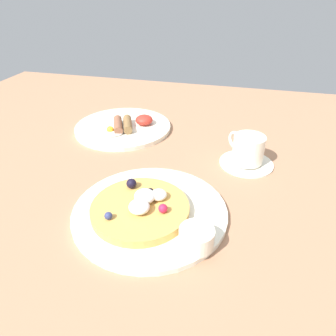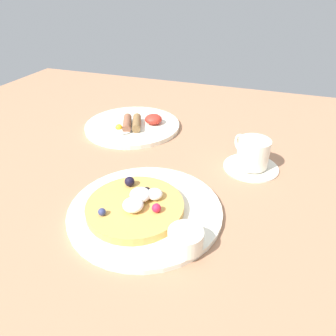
# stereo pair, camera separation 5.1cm
# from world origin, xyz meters

# --- Properties ---
(ground_plane) EXTENTS (1.59, 1.45, 0.03)m
(ground_plane) POSITION_xyz_m (0.00, 0.00, -0.01)
(ground_plane) COLOR #9F7153
(pancake_plate) EXTENTS (0.29, 0.29, 0.01)m
(pancake_plate) POSITION_xyz_m (0.06, -0.09, 0.01)
(pancake_plate) COLOR white
(pancake_plate) RESTS_ON ground_plane
(pancake_with_berries) EXTENTS (0.18, 0.18, 0.04)m
(pancake_with_berries) POSITION_xyz_m (0.05, -0.10, 0.02)
(pancake_with_berries) COLOR gold
(pancake_with_berries) RESTS_ON pancake_plate
(syrup_ramekin) EXTENTS (0.06, 0.06, 0.03)m
(syrup_ramekin) POSITION_xyz_m (0.16, -0.16, 0.03)
(syrup_ramekin) COLOR white
(syrup_ramekin) RESTS_ON pancake_plate
(breakfast_plate) EXTENTS (0.27, 0.27, 0.01)m
(breakfast_plate) POSITION_xyz_m (-0.12, 0.24, 0.01)
(breakfast_plate) COLOR #EFE8CF
(breakfast_plate) RESTS_ON ground_plane
(fried_breakfast) EXTENTS (0.14, 0.13, 0.03)m
(fried_breakfast) POSITION_xyz_m (-0.10, 0.23, 0.02)
(fried_breakfast) COLOR brown
(fried_breakfast) RESTS_ON breakfast_plate
(coffee_saucer) EXTENTS (0.13, 0.13, 0.01)m
(coffee_saucer) POSITION_xyz_m (0.23, 0.13, 0.00)
(coffee_saucer) COLOR white
(coffee_saucer) RESTS_ON ground_plane
(coffee_cup) EXTENTS (0.09, 0.09, 0.06)m
(coffee_cup) POSITION_xyz_m (0.23, 0.13, 0.04)
(coffee_cup) COLOR white
(coffee_cup) RESTS_ON coffee_saucer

